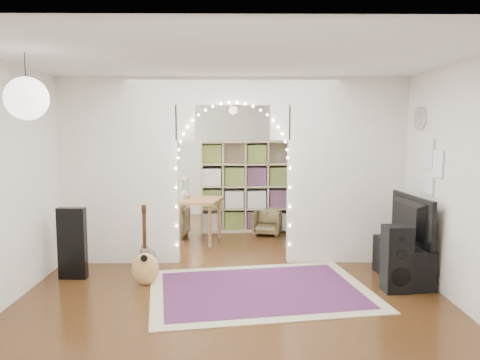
{
  "coord_description": "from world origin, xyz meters",
  "views": [
    {
      "loc": [
        0.02,
        -6.8,
        1.99
      ],
      "look_at": [
        0.1,
        0.3,
        1.18
      ],
      "focal_mm": 35.0,
      "sensor_mm": 36.0,
      "label": 1
    }
  ],
  "objects_px": {
    "media_console": "(402,262)",
    "acoustic_guitar": "(145,256)",
    "bookcase": "(245,186)",
    "dining_chair_right": "(267,223)",
    "dining_table": "(185,203)",
    "floor_speaker": "(397,259)",
    "dining_chair_left": "(171,221)"
  },
  "relations": [
    {
      "from": "media_console",
      "to": "acoustic_guitar",
      "type": "bearing_deg",
      "value": 176.82
    },
    {
      "from": "bookcase",
      "to": "dining_chair_right",
      "type": "distance_m",
      "value": 0.84
    },
    {
      "from": "acoustic_guitar",
      "to": "dining_chair_right",
      "type": "height_order",
      "value": "acoustic_guitar"
    },
    {
      "from": "media_console",
      "to": "dining_table",
      "type": "distance_m",
      "value": 3.74
    },
    {
      "from": "floor_speaker",
      "to": "dining_chair_right",
      "type": "bearing_deg",
      "value": 110.36
    },
    {
      "from": "floor_speaker",
      "to": "bookcase",
      "type": "height_order",
      "value": "bookcase"
    },
    {
      "from": "media_console",
      "to": "dining_table",
      "type": "relative_size",
      "value": 0.75
    },
    {
      "from": "media_console",
      "to": "dining_chair_left",
      "type": "bearing_deg",
      "value": 137.68
    },
    {
      "from": "dining_chair_right",
      "to": "dining_table",
      "type": "bearing_deg",
      "value": -147.87
    },
    {
      "from": "floor_speaker",
      "to": "media_console",
      "type": "bearing_deg",
      "value": 58.02
    },
    {
      "from": "media_console",
      "to": "dining_table",
      "type": "bearing_deg",
      "value": 139.18
    },
    {
      "from": "dining_table",
      "to": "dining_chair_left",
      "type": "bearing_deg",
      "value": 143.0
    },
    {
      "from": "bookcase",
      "to": "dining_chair_left",
      "type": "xyz_separation_m",
      "value": [
        -1.37,
        -0.5,
        -0.58
      ]
    },
    {
      "from": "media_console",
      "to": "bookcase",
      "type": "bearing_deg",
      "value": 117.74
    },
    {
      "from": "media_console",
      "to": "dining_chair_left",
      "type": "xyz_separation_m",
      "value": [
        -3.34,
        2.49,
        0.03
      ]
    },
    {
      "from": "dining_table",
      "to": "dining_chair_left",
      "type": "distance_m",
      "value": 0.61
    },
    {
      "from": "dining_chair_left",
      "to": "floor_speaker",
      "type": "bearing_deg",
      "value": -36.85
    },
    {
      "from": "acoustic_guitar",
      "to": "media_console",
      "type": "distance_m",
      "value": 3.31
    },
    {
      "from": "acoustic_guitar",
      "to": "dining_chair_right",
      "type": "bearing_deg",
      "value": 73.73
    },
    {
      "from": "bookcase",
      "to": "dining_chair_right",
      "type": "xyz_separation_m",
      "value": [
        0.4,
        -0.37,
        -0.64
      ]
    },
    {
      "from": "media_console",
      "to": "floor_speaker",
      "type": "bearing_deg",
      "value": -123.97
    },
    {
      "from": "acoustic_guitar",
      "to": "dining_chair_right",
      "type": "relative_size",
      "value": 1.74
    },
    {
      "from": "dining_table",
      "to": "dining_chair_left",
      "type": "xyz_separation_m",
      "value": [
        -0.31,
        0.35,
        -0.4
      ]
    },
    {
      "from": "dining_chair_left",
      "to": "dining_chair_right",
      "type": "distance_m",
      "value": 1.78
    },
    {
      "from": "acoustic_guitar",
      "to": "floor_speaker",
      "type": "distance_m",
      "value": 3.1
    },
    {
      "from": "media_console",
      "to": "dining_chair_left",
      "type": "height_order",
      "value": "dining_chair_left"
    },
    {
      "from": "dining_table",
      "to": "dining_chair_left",
      "type": "relative_size",
      "value": 2.15
    },
    {
      "from": "acoustic_guitar",
      "to": "bookcase",
      "type": "distance_m",
      "value": 3.44
    },
    {
      "from": "acoustic_guitar",
      "to": "dining_table",
      "type": "relative_size",
      "value": 0.65
    },
    {
      "from": "bookcase",
      "to": "dining_chair_left",
      "type": "height_order",
      "value": "bookcase"
    },
    {
      "from": "bookcase",
      "to": "dining_table",
      "type": "relative_size",
      "value": 1.3
    },
    {
      "from": "floor_speaker",
      "to": "bookcase",
      "type": "distance_m",
      "value": 3.85
    }
  ]
}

